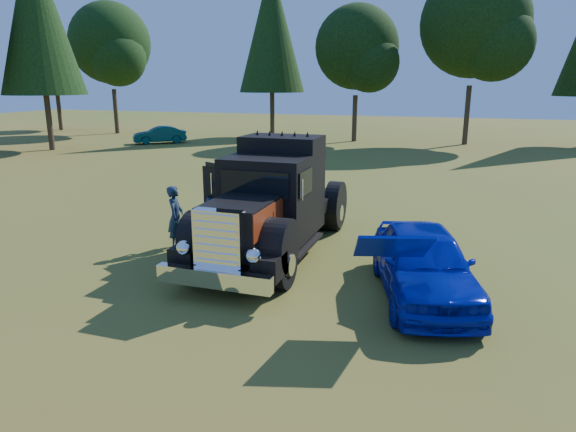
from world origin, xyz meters
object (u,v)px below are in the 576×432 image
at_px(spectator_near, 176,217).
at_px(diamond_t_truck, 271,207).
at_px(hotrod_coupe, 423,262).
at_px(spectator_far, 219,213).
at_px(distant_teal_car, 160,135).

bearing_deg(spectator_near, diamond_t_truck, -98.50).
bearing_deg(hotrod_coupe, spectator_far, 162.28).
height_order(spectator_near, spectator_far, spectator_far).
distance_m(spectator_near, spectator_far, 1.15).
bearing_deg(spectator_far, spectator_near, 151.72).
bearing_deg(diamond_t_truck, spectator_near, -173.75).
bearing_deg(hotrod_coupe, diamond_t_truck, 158.24).
bearing_deg(spectator_near, hotrod_coupe, -115.84).
height_order(diamond_t_truck, distant_teal_car, diamond_t_truck).
xyz_separation_m(diamond_t_truck, hotrod_coupe, (3.96, -1.58, -0.52)).
xyz_separation_m(spectator_near, spectator_far, (1.05, 0.48, 0.09)).
distance_m(diamond_t_truck, spectator_near, 2.69).
relative_size(diamond_t_truck, distant_teal_car, 1.91).
relative_size(diamond_t_truck, spectator_far, 3.82).
height_order(spectator_near, distant_teal_car, spectator_near).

